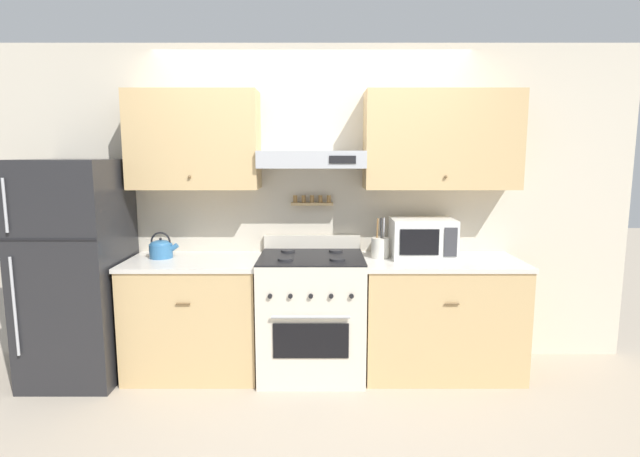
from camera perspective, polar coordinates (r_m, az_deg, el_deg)
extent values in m
plane|color=#B2A38E|center=(3.79, -0.77, -17.98)|extent=(16.00, 16.00, 0.00)
cube|color=beige|center=(4.12, -0.63, 2.70)|extent=(5.20, 0.08, 2.55)
cube|color=tan|center=(4.01, -13.91, 9.76)|extent=(0.99, 0.33, 0.75)
sphere|color=brown|center=(3.84, -14.41, 5.74)|extent=(0.02, 0.02, 0.02)
cube|color=tan|center=(4.00, 13.97, 9.76)|extent=(1.18, 0.33, 0.75)
sphere|color=brown|center=(3.83, 14.45, 5.73)|extent=(0.02, 0.02, 0.02)
cube|color=#ADAFB5|center=(3.87, -0.69, 7.91)|extent=(0.82, 0.37, 0.13)
cube|color=black|center=(3.68, 2.86, 7.87)|extent=(0.20, 0.01, 0.06)
cube|color=tan|center=(4.04, -0.64, 2.83)|extent=(0.34, 0.07, 0.02)
cylinder|color=olive|center=(4.04, -2.58, 3.39)|extent=(0.03, 0.03, 0.06)
cylinder|color=olive|center=(4.03, -1.61, 3.40)|extent=(0.03, 0.03, 0.06)
cylinder|color=olive|center=(4.03, -0.64, 3.40)|extent=(0.03, 0.03, 0.06)
cylinder|color=olive|center=(4.03, 0.32, 3.40)|extent=(0.03, 0.03, 0.06)
cylinder|color=olive|center=(4.03, 1.29, 3.40)|extent=(0.03, 0.03, 0.06)
cube|color=tan|center=(4.06, -13.76, -9.85)|extent=(0.99, 0.64, 0.86)
cube|color=silver|center=(3.94, -13.99, -3.68)|extent=(1.01, 0.67, 0.03)
cylinder|color=brown|center=(3.69, -15.13, -8.31)|extent=(0.10, 0.01, 0.01)
cube|color=tan|center=(4.05, 13.80, -9.89)|extent=(1.18, 0.64, 0.86)
cube|color=silver|center=(3.93, 14.03, -3.71)|extent=(1.20, 0.67, 0.03)
cylinder|color=brown|center=(3.68, 15.13, -8.35)|extent=(0.10, 0.01, 0.01)
cube|color=beige|center=(3.91, -0.70, -9.90)|extent=(0.79, 0.67, 0.91)
cube|color=black|center=(3.61, -0.79, -12.72)|extent=(0.54, 0.01, 0.26)
cylinder|color=#ADAFB5|center=(3.53, -0.80, -10.09)|extent=(0.55, 0.02, 0.02)
cube|color=black|center=(3.79, -0.71, -3.24)|extent=(0.79, 0.67, 0.01)
cylinder|color=#232326|center=(3.63, -3.74, -3.54)|extent=(0.11, 0.11, 0.02)
cylinder|color=#232326|center=(3.63, 2.24, -3.55)|extent=(0.11, 0.11, 0.02)
cylinder|color=#232326|center=(3.95, -3.42, -2.56)|extent=(0.11, 0.11, 0.02)
cylinder|color=#232326|center=(3.94, 2.08, -2.57)|extent=(0.11, 0.11, 0.02)
cylinder|color=black|center=(3.51, -5.47, -7.70)|extent=(0.03, 0.02, 0.03)
cylinder|color=black|center=(3.50, -3.14, -7.72)|extent=(0.03, 0.02, 0.03)
cylinder|color=black|center=(3.50, -0.80, -7.74)|extent=(0.03, 0.02, 0.03)
cylinder|color=black|center=(3.50, 1.55, -7.74)|extent=(0.03, 0.02, 0.03)
cylinder|color=black|center=(3.50, 3.89, -7.73)|extent=(0.03, 0.02, 0.03)
cube|color=beige|center=(4.09, -0.63, -1.51)|extent=(0.79, 0.04, 0.11)
cube|color=#232326|center=(4.19, -25.70, -4.26)|extent=(0.67, 0.75, 1.65)
cube|color=black|center=(3.81, -28.47, -1.10)|extent=(0.67, 0.01, 0.01)
cylinder|color=#ADAFB5|center=(3.90, -32.07, 2.27)|extent=(0.02, 0.02, 0.36)
cylinder|color=#ADAFB5|center=(4.02, -31.29, -7.62)|extent=(0.02, 0.02, 0.69)
cylinder|color=teal|center=(4.07, -17.44, -2.45)|extent=(0.18, 0.18, 0.11)
ellipsoid|color=teal|center=(4.06, -17.47, -1.70)|extent=(0.16, 0.16, 0.06)
sphere|color=black|center=(4.05, -17.50, -1.13)|extent=(0.02, 0.02, 0.02)
cylinder|color=teal|center=(4.04, -16.31, -2.24)|extent=(0.11, 0.04, 0.09)
torus|color=black|center=(4.05, -17.49, -1.44)|extent=(0.16, 0.01, 0.16)
cube|color=white|center=(3.96, 11.88, -1.10)|extent=(0.48, 0.35, 0.30)
cube|color=black|center=(3.77, 11.57, -1.55)|extent=(0.29, 0.01, 0.19)
cube|color=#38383D|center=(3.82, 14.98, -1.53)|extent=(0.10, 0.01, 0.22)
cylinder|color=silver|center=(3.90, 7.14, -2.21)|extent=(0.14, 0.14, 0.16)
cylinder|color=olive|center=(3.86, 6.85, 0.00)|extent=(0.01, 0.05, 0.16)
cylinder|color=#28282B|center=(3.87, 7.28, 0.03)|extent=(0.01, 0.04, 0.16)
cylinder|color=#B2B2B7|center=(3.88, 7.56, 0.05)|extent=(0.01, 0.03, 0.16)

